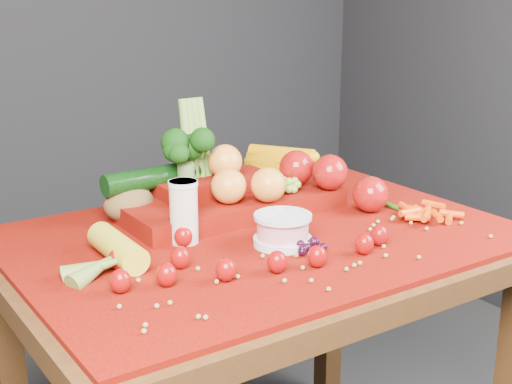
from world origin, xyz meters
TOP-DOWN VIEW (x-y plane):
  - table at (0.00, 0.00)m, footprint 1.10×0.80m
  - red_cloth at (0.00, 0.00)m, footprint 1.05×0.75m
  - milk_glass at (-0.17, 0.04)m, footprint 0.06×0.06m
  - yogurt_bowl at (-0.00, -0.09)m, footprint 0.12×0.12m
  - strawberry_scatter at (-0.15, -0.14)m, footprint 0.58×0.28m
  - dark_grape_cluster at (0.01, -0.16)m, footprint 0.06×0.05m
  - soybean_scatter at (0.00, -0.20)m, footprint 0.84×0.24m
  - corn_ear at (-0.36, -0.01)m, footprint 0.18×0.23m
  - potato at (-0.20, 0.23)m, footprint 0.12×0.09m
  - baby_carrot_pile at (0.37, -0.13)m, footprint 0.18×0.17m
  - green_bean_pile at (0.38, -0.01)m, footprint 0.14×0.12m
  - produce_mound at (0.05, 0.15)m, footprint 0.60×0.37m

SIDE VIEW (x-z plane):
  - table at x=0.00m, z-range 0.28..1.03m
  - red_cloth at x=0.00m, z-range 0.75..0.76m
  - soybean_scatter at x=0.00m, z-range 0.76..0.77m
  - green_bean_pile at x=0.38m, z-range 0.76..0.77m
  - dark_grape_cluster at x=0.01m, z-range 0.76..0.79m
  - baby_carrot_pile at x=0.37m, z-range 0.76..0.79m
  - corn_ear at x=-0.36m, z-range 0.76..0.81m
  - strawberry_scatter at x=-0.15m, z-range 0.76..0.81m
  - yogurt_bowl at x=0.00m, z-range 0.76..0.83m
  - potato at x=-0.20m, z-range 0.76..0.84m
  - produce_mound at x=0.05m, z-range 0.69..0.96m
  - milk_glass at x=-0.17m, z-range 0.77..0.90m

